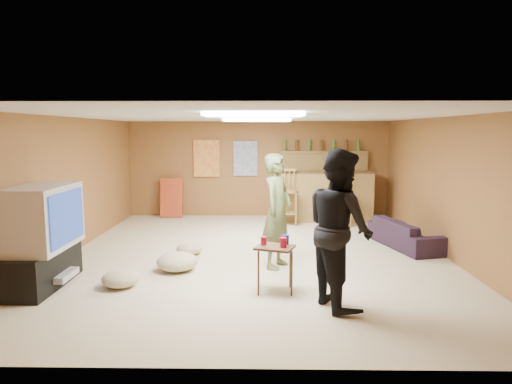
{
  "coord_description": "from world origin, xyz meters",
  "views": [
    {
      "loc": [
        0.12,
        -7.07,
        1.97
      ],
      "look_at": [
        0.0,
        0.2,
        1.0
      ],
      "focal_mm": 32.0,
      "sensor_mm": 36.0,
      "label": 1
    }
  ],
  "objects_px": {
    "bar_counter": "(326,196)",
    "sofa": "(406,233)",
    "person_black": "(339,228)",
    "tray_table": "(275,269)",
    "person_olive": "(277,211)",
    "tv_body": "(43,217)"
  },
  "relations": [
    {
      "from": "bar_counter",
      "to": "sofa",
      "type": "xyz_separation_m",
      "value": [
        1.06,
        -2.34,
        -0.32
      ]
    },
    {
      "from": "person_black",
      "to": "sofa",
      "type": "bearing_deg",
      "value": -49.34
    },
    {
      "from": "person_black",
      "to": "sofa",
      "type": "relative_size",
      "value": 1.12
    },
    {
      "from": "tray_table",
      "to": "person_olive",
      "type": "bearing_deg",
      "value": 86.67
    },
    {
      "from": "person_black",
      "to": "tray_table",
      "type": "height_order",
      "value": "person_black"
    },
    {
      "from": "person_black",
      "to": "tray_table",
      "type": "distance_m",
      "value": 1.03
    },
    {
      "from": "sofa",
      "to": "tray_table",
      "type": "xyz_separation_m",
      "value": [
        -2.3,
        -2.24,
        0.05
      ]
    },
    {
      "from": "bar_counter",
      "to": "person_black",
      "type": "distance_m",
      "value": 5.04
    },
    {
      "from": "person_olive",
      "to": "tray_table",
      "type": "xyz_separation_m",
      "value": [
        -0.06,
        -1.03,
        -0.54
      ]
    },
    {
      "from": "bar_counter",
      "to": "tray_table",
      "type": "xyz_separation_m",
      "value": [
        -1.24,
        -4.58,
        -0.26
      ]
    },
    {
      "from": "person_black",
      "to": "sofa",
      "type": "xyz_separation_m",
      "value": [
        1.59,
        2.66,
        -0.66
      ]
    },
    {
      "from": "person_olive",
      "to": "sofa",
      "type": "height_order",
      "value": "person_olive"
    },
    {
      "from": "bar_counter",
      "to": "person_olive",
      "type": "distance_m",
      "value": 3.75
    },
    {
      "from": "tv_body",
      "to": "bar_counter",
      "type": "height_order",
      "value": "tv_body"
    },
    {
      "from": "tv_body",
      "to": "sofa",
      "type": "xyz_separation_m",
      "value": [
        5.21,
        2.11,
        -0.67
      ]
    },
    {
      "from": "bar_counter",
      "to": "sofa",
      "type": "relative_size",
      "value": 1.25
    },
    {
      "from": "sofa",
      "to": "tray_table",
      "type": "relative_size",
      "value": 2.78
    },
    {
      "from": "bar_counter",
      "to": "tv_body",
      "type": "bearing_deg",
      "value": -133.0
    },
    {
      "from": "tray_table",
      "to": "sofa",
      "type": "bearing_deg",
      "value": 44.27
    },
    {
      "from": "tv_body",
      "to": "person_black",
      "type": "relative_size",
      "value": 0.62
    },
    {
      "from": "tv_body",
      "to": "person_black",
      "type": "xyz_separation_m",
      "value": [
        3.62,
        -0.55,
        -0.01
      ]
    },
    {
      "from": "tv_body",
      "to": "sofa",
      "type": "relative_size",
      "value": 0.69
    }
  ]
}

